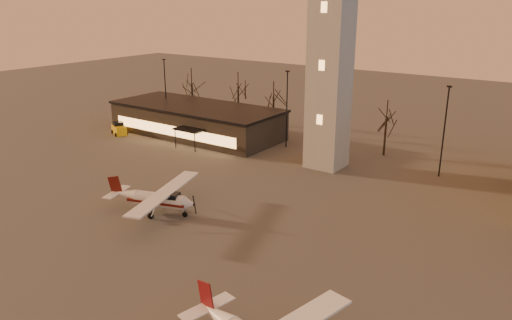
# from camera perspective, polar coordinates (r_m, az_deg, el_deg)

# --- Properties ---
(ground) EXTENTS (220.00, 220.00, 0.00)m
(ground) POSITION_cam_1_polar(r_m,az_deg,el_deg) (37.69, -14.22, -12.68)
(ground) COLOR #454340
(ground) RESTS_ON ground
(control_tower) EXTENTS (6.80, 6.80, 32.60)m
(control_tower) POSITION_cam_1_polar(r_m,az_deg,el_deg) (56.53, 8.70, 15.21)
(control_tower) COLOR #A19F99
(control_tower) RESTS_ON ground
(terminal) EXTENTS (25.40, 12.20, 4.30)m
(terminal) POSITION_cam_1_polar(r_m,az_deg,el_deg) (72.63, -6.82, 4.56)
(terminal) COLOR black
(terminal) RESTS_ON ground
(light_poles) EXTENTS (58.50, 12.25, 10.14)m
(light_poles) POSITION_cam_1_polar(r_m,az_deg,el_deg) (58.71, 9.08, 4.51)
(light_poles) COLOR black
(light_poles) RESTS_ON ground
(tree_row) EXTENTS (37.20, 9.20, 8.80)m
(tree_row) POSITION_cam_1_polar(r_m,az_deg,el_deg) (72.45, 1.85, 7.70)
(tree_row) COLOR black
(tree_row) RESTS_ON ground
(cessna_rear) EXTENTS (9.36, 11.53, 3.21)m
(cessna_rear) POSITION_cam_1_polar(r_m,az_deg,el_deg) (46.51, -10.74, -4.81)
(cessna_rear) COLOR silver
(cessna_rear) RESTS_ON ground
(service_cart) EXTENTS (3.16, 2.62, 1.77)m
(service_cart) POSITION_cam_1_polar(r_m,az_deg,el_deg) (75.28, -15.38, 3.35)
(service_cart) COLOR gold
(service_cart) RESTS_ON ground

